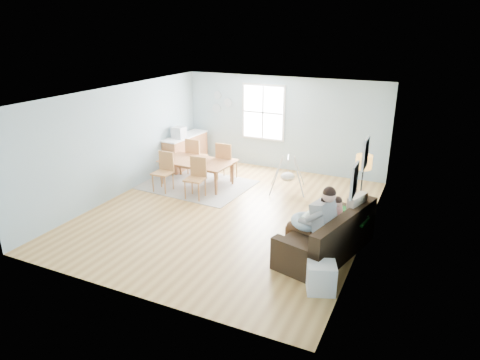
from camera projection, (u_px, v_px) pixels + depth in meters
The scene contains 22 objects.
room at pixel (228, 107), 8.97m from camera, with size 8.40×9.40×3.90m.
window at pixel (263, 112), 12.41m from camera, with size 1.32×0.08×1.62m.
pictures at pixel (360, 166), 7.09m from camera, with size 0.05×1.34×0.74m.
wall_plates at pixel (221, 103), 12.92m from camera, with size 0.67×0.02×0.66m.
sofa at pixel (329, 239), 7.93m from camera, with size 1.48×2.39×0.90m.
green_throw at pixel (344, 213), 8.43m from camera, with size 1.01×0.85×0.04m, color #135715.
beige_pillow at pixel (356, 208), 8.04m from camera, with size 0.15×0.52×0.52m, color tan.
father at pixel (315, 220), 7.62m from camera, with size 1.11×0.65×1.48m.
nursing_pillow at pixel (307, 222), 7.75m from camera, with size 0.57×0.57×0.16m, color #A1B8CA.
infant at pixel (308, 216), 7.75m from camera, with size 0.19×0.42×0.15m.
toddler at pixel (332, 213), 7.98m from camera, with size 0.59×0.42×0.87m.
floor_lamp at pixel (363, 168), 8.66m from camera, with size 0.32×0.32×1.60m.
storage_cube at pixel (321, 278), 6.84m from camera, with size 0.56×0.53×0.50m.
rug at pixel (197, 185), 11.49m from camera, with size 2.78×2.11×0.01m, color #9D968F.
dining_table at pixel (196, 173), 11.38m from camera, with size 1.89×1.05×0.66m, color brown.
chair_sw at pixel (164, 169), 10.96m from camera, with size 0.46×0.46×1.01m.
chair_se at pixel (197, 175), 10.51m from camera, with size 0.49×0.49×1.01m.
chair_nw at pixel (195, 154), 12.07m from camera, with size 0.49×0.49×1.06m.
chair_ne at pixel (225, 159), 11.61m from camera, with size 0.49×0.49×1.08m.
counter at pixel (186, 151), 12.83m from camera, with size 0.61×1.74×0.96m.
monitor at pixel (179, 132), 12.34m from camera, with size 0.35×0.33×0.33m.
baby_swing at pixel (288, 176), 10.93m from camera, with size 1.11×1.12×0.91m.
Camera 1 is at (4.02, -7.99, 4.08)m, focal length 32.00 mm.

